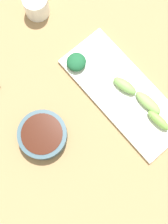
% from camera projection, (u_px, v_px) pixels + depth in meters
% --- Properties ---
extents(tabletop, '(2.10, 2.10, 0.02)m').
position_uv_depth(tabletop, '(85.00, 112.00, 0.80)').
color(tabletop, '#97754C').
rests_on(tabletop, ground).
extents(sauce_bowl, '(0.12, 0.12, 0.04)m').
position_uv_depth(sauce_bowl, '(43.00, 135.00, 0.75)').
color(sauce_bowl, '#304A55').
rests_on(sauce_bowl, tabletop).
extents(serving_plate, '(0.15, 0.36, 0.01)m').
position_uv_depth(serving_plate, '(123.00, 93.00, 0.80)').
color(serving_plate, silver).
rests_on(serving_plate, tabletop).
extents(broccoli_stalk_0, '(0.03, 0.07, 0.03)m').
position_uv_depth(broccoli_stalk_0, '(159.00, 120.00, 0.76)').
color(broccoli_stalk_0, '#71A345').
rests_on(broccoli_stalk_0, serving_plate).
extents(broccoli_leafy_1, '(0.06, 0.06, 0.03)m').
position_uv_depth(broccoli_leafy_1, '(76.00, 62.00, 0.79)').
color(broccoli_leafy_1, '#18522E').
rests_on(broccoli_leafy_1, serving_plate).
extents(broccoli_stalk_2, '(0.04, 0.07, 0.02)m').
position_uv_depth(broccoli_stalk_2, '(125.00, 86.00, 0.78)').
color(broccoli_stalk_2, '#6FA04D').
rests_on(broccoli_stalk_2, serving_plate).
extents(broccoli_stalk_3, '(0.04, 0.08, 0.02)m').
position_uv_depth(broccoli_stalk_3, '(148.00, 103.00, 0.77)').
color(broccoli_stalk_3, '#77A251').
rests_on(broccoli_stalk_3, serving_plate).
extents(tea_cup, '(0.07, 0.07, 0.06)m').
position_uv_depth(tea_cup, '(36.00, 5.00, 0.82)').
color(tea_cup, white).
rests_on(tea_cup, tabletop).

